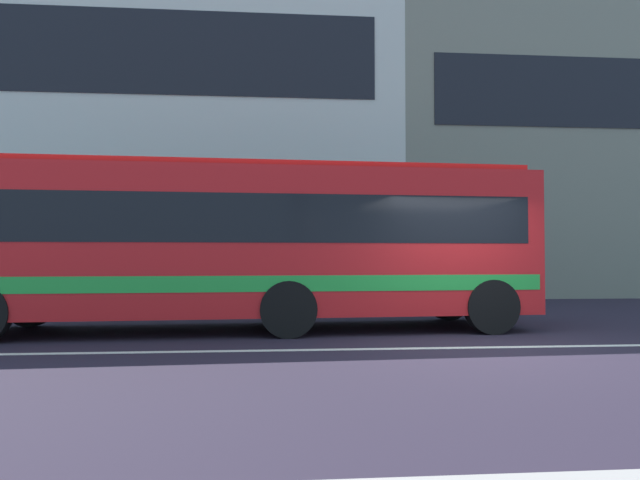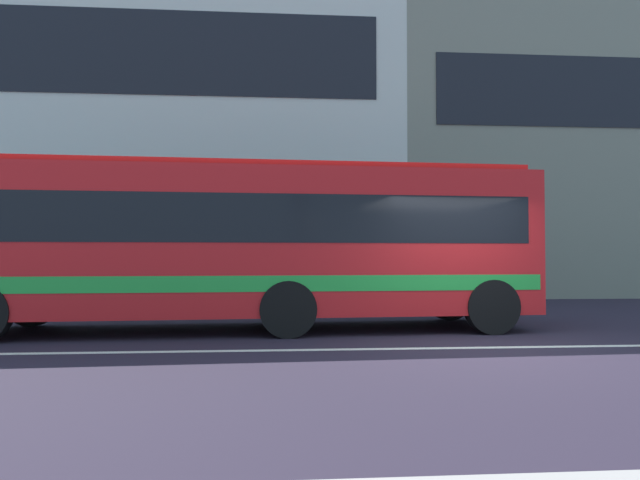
% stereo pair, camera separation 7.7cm
% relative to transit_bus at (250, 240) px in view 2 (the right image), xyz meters
% --- Properties ---
extents(ground_plane, '(160.00, 160.00, 0.00)m').
position_rel_transit_bus_xyz_m(ground_plane, '(3.79, -2.39, -1.74)').
color(ground_plane, '#27202F').
extents(lane_centre_line, '(60.00, 0.16, 0.01)m').
position_rel_transit_bus_xyz_m(lane_centre_line, '(3.79, -2.39, -1.73)').
color(lane_centre_line, silver).
rests_on(lane_centre_line, ground_plane).
extents(apartment_block_left, '(25.65, 9.88, 13.64)m').
position_rel_transit_bus_xyz_m(apartment_block_left, '(-8.05, 11.94, 5.08)').
color(apartment_block_left, silver).
rests_on(apartment_block_left, ground_plane).
extents(transit_bus, '(10.92, 3.00, 3.15)m').
position_rel_transit_bus_xyz_m(transit_bus, '(0.00, 0.00, 0.00)').
color(transit_bus, red).
rests_on(transit_bus, ground_plane).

